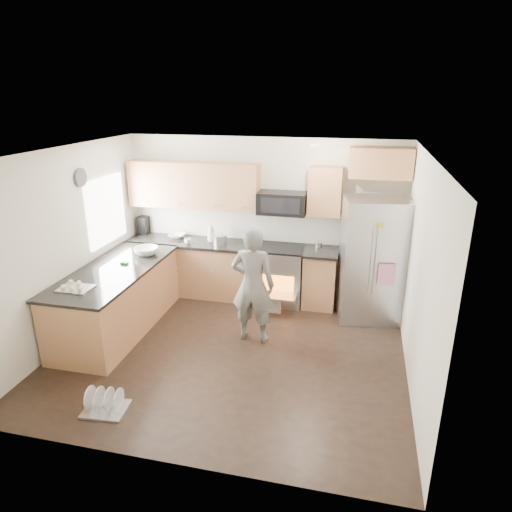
% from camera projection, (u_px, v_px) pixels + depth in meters
% --- Properties ---
extents(ground, '(4.50, 4.50, 0.00)m').
position_uv_depth(ground, '(230.00, 351.00, 6.07)').
color(ground, black).
rests_on(ground, ground).
extents(room_shell, '(4.54, 4.04, 2.62)m').
position_uv_depth(room_shell, '(225.00, 230.00, 5.53)').
color(room_shell, beige).
rests_on(room_shell, ground).
extents(back_cabinet_run, '(4.45, 0.64, 2.50)m').
position_uv_depth(back_cabinet_run, '(225.00, 240.00, 7.47)').
color(back_cabinet_run, '#AA6F44').
rests_on(back_cabinet_run, ground).
extents(peninsula, '(0.96, 2.36, 1.04)m').
position_uv_depth(peninsula, '(117.00, 299.00, 6.52)').
color(peninsula, '#AA6F44').
rests_on(peninsula, ground).
extents(stove_range, '(0.76, 0.97, 1.79)m').
position_uv_depth(stove_range, '(280.00, 262.00, 7.32)').
color(stove_range, '#B7B7BC').
rests_on(stove_range, ground).
extents(refrigerator, '(1.01, 0.85, 1.84)m').
position_uv_depth(refrigerator, '(372.00, 260.00, 6.71)').
color(refrigerator, '#B7B7BC').
rests_on(refrigerator, ground).
extents(person, '(0.60, 0.39, 1.63)m').
position_uv_depth(person, '(253.00, 285.00, 6.11)').
color(person, slate).
rests_on(person, ground).
extents(dish_rack, '(0.49, 0.40, 0.28)m').
position_uv_depth(dish_rack, '(105.00, 405.00, 4.92)').
color(dish_rack, '#B7B7BC').
rests_on(dish_rack, ground).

